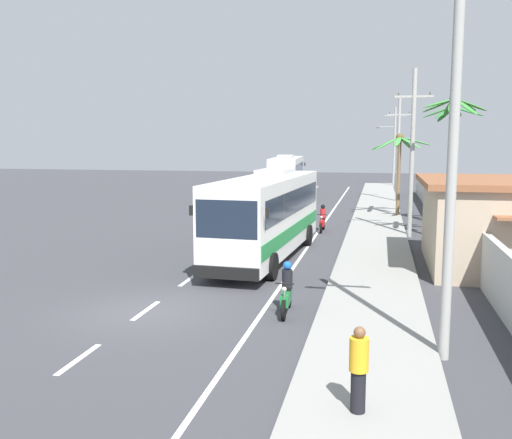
{
  "coord_description": "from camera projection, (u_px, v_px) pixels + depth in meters",
  "views": [
    {
      "loc": [
        6.91,
        -15.74,
        5.16
      ],
      "look_at": [
        1.57,
        8.96,
        1.7
      ],
      "focal_mm": 40.3,
      "sensor_mm": 36.0,
      "label": 1
    }
  ],
  "objects": [
    {
      "name": "ground_plane",
      "position": [
        143.0,
        313.0,
        17.39
      ],
      "size": [
        160.0,
        160.0,
        0.0
      ],
      "primitive_type": "plane",
      "color": "#3A3A3F"
    },
    {
      "name": "sidewalk_kerb",
      "position": [
        375.0,
        256.0,
        25.64
      ],
      "size": [
        3.2,
        90.0,
        0.14
      ],
      "primitive_type": "cube",
      "color": "gray",
      "rests_on": "ground"
    },
    {
      "name": "lane_markings",
      "position": [
        290.0,
        237.0,
        31.23
      ],
      "size": [
        3.68,
        71.0,
        0.01
      ],
      "color": "white",
      "rests_on": "ground"
    },
    {
      "name": "boundary_wall",
      "position": [
        454.0,
        225.0,
        28.6
      ],
      "size": [
        0.24,
        60.0,
        1.98
      ],
      "primitive_type": "cube",
      "color": "#B2B2AD",
      "rests_on": "ground"
    },
    {
      "name": "coach_bus_foreground",
      "position": [
        267.0,
        213.0,
        25.38
      ],
      "size": [
        3.36,
        11.7,
        3.87
      ],
      "color": "white",
      "rests_on": "ground"
    },
    {
      "name": "coach_bus_far_lane",
      "position": [
        287.0,
        174.0,
        56.09
      ],
      "size": [
        3.63,
        12.48,
        3.85
      ],
      "color": "white",
      "rests_on": "ground"
    },
    {
      "name": "motorcycle_beside_bus",
      "position": [
        323.0,
        220.0,
        33.01
      ],
      "size": [
        0.56,
        1.96,
        1.55
      ],
      "color": "black",
      "rests_on": "ground"
    },
    {
      "name": "motorcycle_trailing",
      "position": [
        287.0,
        292.0,
        17.28
      ],
      "size": [
        0.56,
        1.96,
        1.57
      ],
      "color": "black",
      "rests_on": "ground"
    },
    {
      "name": "pedestrian_near_kerb",
      "position": [
        359.0,
        368.0,
        10.61
      ],
      "size": [
        0.36,
        0.36,
        1.65
      ],
      "rotation": [
        0.0,
        0.0,
        4.3
      ],
      "color": "black",
      "rests_on": "sidewalk_kerb"
    },
    {
      "name": "utility_pole_nearest",
      "position": [
        454.0,
        132.0,
        12.99
      ],
      "size": [
        2.21,
        0.24,
        10.35
      ],
      "color": "#9E9E99",
      "rests_on": "ground"
    },
    {
      "name": "utility_pole_mid",
      "position": [
        412.0,
        151.0,
        30.57
      ],
      "size": [
        2.0,
        0.24,
        8.94
      ],
      "color": "#9E9E99",
      "rests_on": "ground"
    },
    {
      "name": "utility_pole_far",
      "position": [
        398.0,
        148.0,
        48.11
      ],
      "size": [
        2.01,
        0.24,
        8.91
      ],
      "color": "#9E9E99",
      "rests_on": "ground"
    },
    {
      "name": "utility_pole_distant",
      "position": [
        394.0,
        144.0,
        65.56
      ],
      "size": [
        3.28,
        0.24,
        8.97
      ],
      "color": "#9E9E99",
      "rests_on": "ground"
    },
    {
      "name": "palm_nearest",
      "position": [
        453.0,
        130.0,
        29.0
      ],
      "size": [
        3.31,
        3.22,
        7.49
      ],
      "color": "brown",
      "rests_on": "ground"
    },
    {
      "name": "palm_second",
      "position": [
        400.0,
        152.0,
        38.68
      ],
      "size": [
        4.02,
        4.15,
        5.66
      ],
      "color": "brown",
      "rests_on": "ground"
    },
    {
      "name": "palm_third",
      "position": [
        452.0,
        138.0,
        34.24
      ],
      "size": [
        3.52,
        3.21,
        7.42
      ],
      "color": "brown",
      "rests_on": "ground"
    }
  ]
}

